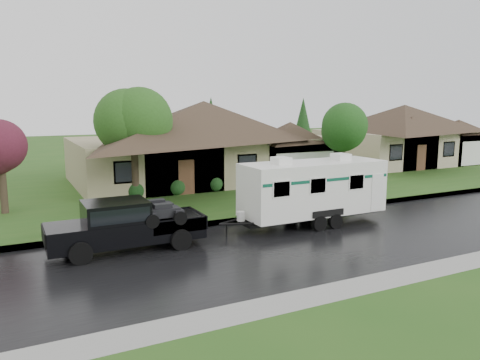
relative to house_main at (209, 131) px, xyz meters
name	(u,v)px	position (x,y,z in m)	size (l,w,h in m)	color
ground	(283,230)	(-2.29, -13.84, -3.59)	(140.00, 140.00, 0.00)	#28531A
road	(309,241)	(-2.29, -15.84, -3.59)	(140.00, 8.00, 0.01)	black
curb	(259,217)	(-2.29, -11.59, -3.52)	(140.00, 0.50, 0.15)	gray
lawn	(174,180)	(-2.29, 1.16, -3.52)	(140.00, 26.00, 0.15)	#28531A
house_main	(209,131)	(0.00, 0.00, 0.00)	(19.44, 10.80, 6.90)	tan
house_neighbor	(407,128)	(19.97, 0.50, -0.27)	(15.12, 9.72, 6.45)	#BCAF8B
tree_left_green	(133,119)	(-6.62, -4.77, 1.14)	(3.99, 3.99, 6.61)	#382B1E
tree_red	(0,145)	(-13.38, -5.30, -0.02)	(2.98, 2.98, 4.93)	#382B1E
tree_right_green	(343,130)	(7.28, -6.03, 0.25)	(3.21, 3.21, 5.32)	#382B1E
shrub_row	(233,181)	(-0.29, -4.54, -2.94)	(13.60, 1.00, 1.00)	#143814
pickup_truck	(123,224)	(-9.31, -13.53, -2.54)	(5.86, 2.23, 1.95)	black
travel_trailer	(313,188)	(-0.50, -13.53, -1.87)	(7.23, 2.54, 3.24)	white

